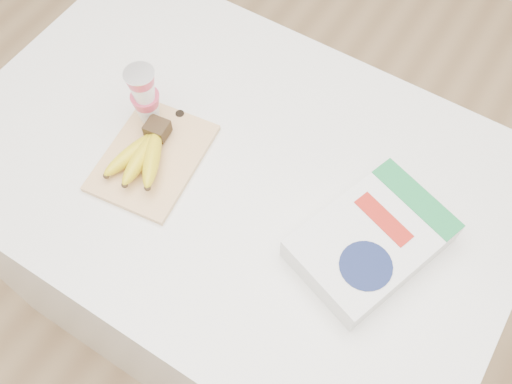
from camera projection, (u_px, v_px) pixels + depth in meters
room at (223, 23)px, 0.87m from camera, size 4.00×4.00×4.00m
table at (239, 251)px, 1.64m from camera, size 1.25×0.83×0.94m
cutting_board at (153, 157)px, 1.24m from camera, size 0.23×0.29×0.01m
bananas at (143, 153)px, 1.21m from camera, size 0.13×0.18×0.06m
yogurt_stack at (144, 94)px, 1.21m from camera, size 0.07×0.07×0.15m
cereal_box at (371, 241)px, 1.11m from camera, size 0.28×0.34×0.07m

